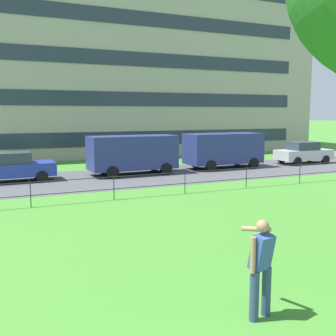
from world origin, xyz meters
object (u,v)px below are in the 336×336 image
car_blue_center (13,167)px  car_silver_right (303,153)px  person_thrower (261,265)px  panel_van_far_left (133,153)px  panel_van_left (224,149)px  apartment_building_background (116,64)px

car_blue_center → car_silver_right: bearing=-0.3°
person_thrower → panel_van_far_left: 16.85m
person_thrower → car_silver_right: person_thrower is taller
person_thrower → car_blue_center: size_ratio=0.43×
car_blue_center → car_silver_right: same height
panel_van_left → apartment_building_background: bearing=101.8°
panel_van_left → car_silver_right: 6.41m
car_blue_center → panel_van_left: panel_van_left is taller
panel_van_far_left → car_silver_right: (12.60, -0.05, -0.49)m
panel_van_left → apartment_building_background: size_ratio=0.14×
car_blue_center → panel_van_far_left: bearing=-0.6°
car_blue_center → apartment_building_background: 18.49m
panel_van_far_left → panel_van_left: same height
panel_van_far_left → car_silver_right: bearing=-0.2°
car_silver_right → apartment_building_background: 18.32m
car_silver_right → apartment_building_background: apartment_building_background is taller
panel_van_far_left → apartment_building_background: size_ratio=0.14×
car_blue_center → apartment_building_background: apartment_building_background is taller
panel_van_far_left → apartment_building_background: bearing=76.7°
person_thrower → apartment_building_background: bearing=77.6°
person_thrower → apartment_building_background: apartment_building_background is taller
panel_van_left → car_silver_right: (6.39, -0.23, -0.49)m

